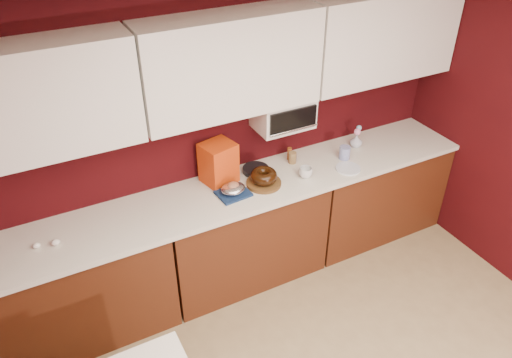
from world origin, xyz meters
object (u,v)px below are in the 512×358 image
Objects in this scene: pandoro_box at (218,163)px; flower_vase at (356,140)px; foil_ham_nest at (233,189)px; coffee_mug at (306,172)px; bundt_cake at (264,176)px; blue_jar at (345,153)px; toaster_oven at (283,112)px.

flower_vase is (1.29, -0.07, -0.10)m from pandoro_box.
foil_ham_nest is 1.82× the size of coffee_mug.
blue_jar is at bearing 2.10° from bundt_cake.
bundt_cake is 0.79m from blue_jar.
blue_jar is (1.06, 0.04, 0.00)m from foil_ham_nest.
blue_jar is at bearing -23.04° from pandoro_box.
pandoro_box is 1.29m from flower_vase.
foil_ham_nest is 1.49× the size of flower_vase.
bundt_cake is at bearing 169.92° from coffee_mug.
foil_ham_nest is 1.28m from flower_vase.
bundt_cake is 0.27m from foil_ham_nest.
toaster_oven reaches higher than flower_vase.
blue_jar is (1.08, -0.18, -0.11)m from pandoro_box.
toaster_oven is 0.64m from pandoro_box.
toaster_oven is 4.04× the size of blue_jar.
pandoro_box is (-0.29, 0.21, 0.09)m from bundt_cake.
toaster_oven reaches higher than blue_jar.
toaster_oven is 0.52m from bundt_cake.
coffee_mug is at bearing -36.75° from pandoro_box.
flower_vase reaches higher than bundt_cake.
foil_ham_nest is 1.71× the size of blue_jar.
coffee_mug is 0.94× the size of blue_jar.
toaster_oven is at bearing 161.42° from blue_jar.
toaster_oven is at bearing 105.27° from coffee_mug.
coffee_mug is at bearing -168.48° from blue_jar.
bundt_cake is 1.89× the size of blue_jar.
blue_jar is at bearing 11.52° from coffee_mug.
blue_jar is 0.87× the size of flower_vase.
blue_jar is at bearing -150.74° from flower_vase.
blue_jar is at bearing -18.58° from toaster_oven.
coffee_mug is (0.35, -0.06, -0.03)m from bundt_cake.
toaster_oven reaches higher than coffee_mug.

